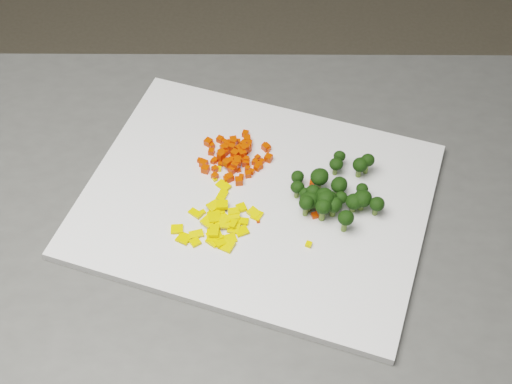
% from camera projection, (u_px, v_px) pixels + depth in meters
% --- Properties ---
extents(counter_block, '(1.02, 0.82, 0.90)m').
position_uv_depth(counter_block, '(250.00, 364.00, 1.29)').
color(counter_block, '#484846').
rests_on(counter_block, ground).
extents(cutting_board, '(0.48, 0.39, 0.01)m').
position_uv_depth(cutting_board, '(256.00, 200.00, 0.94)').
color(cutting_board, silver).
rests_on(cutting_board, counter_block).
extents(carrot_pile, '(0.10, 0.10, 0.03)m').
position_uv_depth(carrot_pile, '(235.00, 152.00, 0.97)').
color(carrot_pile, red).
rests_on(carrot_pile, cutting_board).
extents(pepper_pile, '(0.11, 0.11, 0.02)m').
position_uv_depth(pepper_pile, '(218.00, 214.00, 0.91)').
color(pepper_pile, yellow).
rests_on(pepper_pile, cutting_board).
extents(broccoli_pile, '(0.12, 0.12, 0.06)m').
position_uv_depth(broccoli_pile, '(340.00, 184.00, 0.92)').
color(broccoli_pile, black).
rests_on(broccoli_pile, cutting_board).
extents(carrot_cube_0, '(0.01, 0.01, 0.01)m').
position_uv_depth(carrot_cube_0, '(215.00, 160.00, 0.98)').
color(carrot_cube_0, red).
rests_on(carrot_cube_0, carrot_pile).
extents(carrot_cube_1, '(0.01, 0.01, 0.01)m').
position_uv_depth(carrot_cube_1, '(236.00, 165.00, 0.96)').
color(carrot_cube_1, red).
rests_on(carrot_cube_1, carrot_pile).
extents(carrot_cube_2, '(0.01, 0.01, 0.01)m').
position_uv_depth(carrot_cube_2, '(243.00, 144.00, 0.98)').
color(carrot_cube_2, red).
rests_on(carrot_cube_2, carrot_pile).
extents(carrot_cube_3, '(0.01, 0.01, 0.01)m').
position_uv_depth(carrot_cube_3, '(221.00, 153.00, 0.97)').
color(carrot_cube_3, red).
rests_on(carrot_cube_3, carrot_pile).
extents(carrot_cube_4, '(0.01, 0.01, 0.01)m').
position_uv_depth(carrot_cube_4, '(268.00, 158.00, 0.98)').
color(carrot_cube_4, red).
rests_on(carrot_cube_4, carrot_pile).
extents(carrot_cube_5, '(0.01, 0.01, 0.01)m').
position_uv_depth(carrot_cube_5, '(221.00, 164.00, 0.97)').
color(carrot_cube_5, red).
rests_on(carrot_cube_5, carrot_pile).
extents(carrot_cube_6, '(0.01, 0.01, 0.01)m').
position_uv_depth(carrot_cube_6, '(257.00, 167.00, 0.97)').
color(carrot_cube_6, red).
rests_on(carrot_cube_6, carrot_pile).
extents(carrot_cube_7, '(0.01, 0.01, 0.01)m').
position_uv_depth(carrot_cube_7, '(208.00, 142.00, 1.00)').
color(carrot_cube_7, red).
rests_on(carrot_cube_7, carrot_pile).
extents(carrot_cube_8, '(0.01, 0.01, 0.01)m').
position_uv_depth(carrot_cube_8, '(241.00, 150.00, 0.98)').
color(carrot_cube_8, red).
rests_on(carrot_cube_8, carrot_pile).
extents(carrot_cube_9, '(0.01, 0.01, 0.01)m').
position_uv_depth(carrot_cube_9, '(204.00, 164.00, 0.97)').
color(carrot_cube_9, red).
rests_on(carrot_cube_9, carrot_pile).
extents(carrot_cube_10, '(0.01, 0.01, 0.01)m').
position_uv_depth(carrot_cube_10, '(247.00, 149.00, 0.99)').
color(carrot_cube_10, red).
rests_on(carrot_cube_10, carrot_pile).
extents(carrot_cube_11, '(0.01, 0.01, 0.01)m').
position_uv_depth(carrot_cube_11, '(244.00, 148.00, 0.98)').
color(carrot_cube_11, red).
rests_on(carrot_cube_11, carrot_pile).
extents(carrot_cube_12, '(0.01, 0.01, 0.01)m').
position_uv_depth(carrot_cube_12, '(239.00, 160.00, 0.97)').
color(carrot_cube_12, red).
rests_on(carrot_cube_12, carrot_pile).
extents(carrot_cube_13, '(0.01, 0.01, 0.01)m').
position_uv_depth(carrot_cube_13, '(224.00, 142.00, 1.00)').
color(carrot_cube_13, red).
rests_on(carrot_cube_13, carrot_pile).
extents(carrot_cube_14, '(0.01, 0.01, 0.01)m').
position_uv_depth(carrot_cube_14, '(247.00, 141.00, 1.00)').
color(carrot_cube_14, red).
rests_on(carrot_cube_14, carrot_pile).
extents(carrot_cube_15, '(0.01, 0.01, 0.01)m').
position_uv_depth(carrot_cube_15, '(228.00, 150.00, 0.99)').
color(carrot_cube_15, red).
rests_on(carrot_cube_15, carrot_pile).
extents(carrot_cube_16, '(0.01, 0.01, 0.01)m').
position_uv_depth(carrot_cube_16, '(246.00, 162.00, 0.97)').
color(carrot_cube_16, red).
rests_on(carrot_cube_16, carrot_pile).
extents(carrot_cube_17, '(0.01, 0.01, 0.01)m').
position_uv_depth(carrot_cube_17, '(268.00, 149.00, 0.99)').
color(carrot_cube_17, red).
rests_on(carrot_cube_17, carrot_pile).
extents(carrot_cube_18, '(0.01, 0.01, 0.01)m').
position_uv_depth(carrot_cube_18, '(245.00, 134.00, 1.01)').
color(carrot_cube_18, red).
rests_on(carrot_cube_18, carrot_pile).
extents(carrot_cube_19, '(0.01, 0.01, 0.01)m').
position_uv_depth(carrot_cube_19, '(235.00, 156.00, 0.98)').
color(carrot_cube_19, red).
rests_on(carrot_cube_19, carrot_pile).
extents(carrot_cube_20, '(0.01, 0.01, 0.01)m').
position_uv_depth(carrot_cube_20, '(249.00, 144.00, 0.99)').
color(carrot_cube_20, red).
rests_on(carrot_cube_20, carrot_pile).
extents(carrot_cube_21, '(0.01, 0.01, 0.01)m').
position_uv_depth(carrot_cube_21, '(239.00, 181.00, 0.95)').
color(carrot_cube_21, red).
rests_on(carrot_cube_21, carrot_pile).
extents(carrot_cube_22, '(0.01, 0.01, 0.01)m').
position_uv_depth(carrot_cube_22, '(221.00, 155.00, 0.97)').
color(carrot_cube_22, red).
rests_on(carrot_cube_22, carrot_pile).
extents(carrot_cube_23, '(0.01, 0.01, 0.01)m').
position_uv_depth(carrot_cube_23, '(248.00, 174.00, 0.96)').
color(carrot_cube_23, red).
rests_on(carrot_cube_23, carrot_pile).
extents(carrot_cube_24, '(0.01, 0.01, 0.01)m').
position_uv_depth(carrot_cube_24, '(230.00, 145.00, 0.99)').
color(carrot_cube_24, red).
rests_on(carrot_cube_24, carrot_pile).
extents(carrot_cube_25, '(0.01, 0.01, 0.01)m').
position_uv_depth(carrot_cube_25, '(252.00, 172.00, 0.96)').
color(carrot_cube_25, red).
rests_on(carrot_cube_25, carrot_pile).
extents(carrot_cube_26, '(0.01, 0.01, 0.01)m').
position_uv_depth(carrot_cube_26, '(255.00, 162.00, 0.97)').
color(carrot_cube_26, red).
rests_on(carrot_cube_26, carrot_pile).
extents(carrot_cube_27, '(0.01, 0.01, 0.01)m').
position_uv_depth(carrot_cube_27, '(242.00, 153.00, 0.97)').
color(carrot_cube_27, red).
rests_on(carrot_cube_27, carrot_pile).
extents(carrot_cube_28, '(0.01, 0.01, 0.01)m').
position_uv_depth(carrot_cube_28, '(239.00, 148.00, 0.98)').
color(carrot_cube_28, red).
rests_on(carrot_cube_28, carrot_pile).
extents(carrot_cube_29, '(0.01, 0.01, 0.01)m').
position_uv_depth(carrot_cube_29, '(225.00, 151.00, 0.98)').
color(carrot_cube_29, red).
rests_on(carrot_cube_29, carrot_pile).
extents(carrot_cube_30, '(0.01, 0.01, 0.01)m').
position_uv_depth(carrot_cube_30, '(237.00, 162.00, 0.96)').
color(carrot_cube_30, red).
rests_on(carrot_cube_30, carrot_pile).
extents(carrot_cube_31, '(0.01, 0.01, 0.01)m').
position_uv_depth(carrot_cube_31, '(227.00, 163.00, 0.96)').
color(carrot_cube_31, red).
rests_on(carrot_cube_31, carrot_pile).
extents(carrot_cube_32, '(0.01, 0.01, 0.01)m').
position_uv_depth(carrot_cube_32, '(262.00, 161.00, 0.98)').
color(carrot_cube_32, red).
rests_on(carrot_cube_32, carrot_pile).
extents(carrot_cube_33, '(0.01, 0.01, 0.01)m').
position_uv_depth(carrot_cube_33, '(236.00, 159.00, 0.97)').
color(carrot_cube_33, red).
rests_on(carrot_cube_33, carrot_pile).
extents(carrot_cube_34, '(0.01, 0.01, 0.01)m').
position_uv_depth(carrot_cube_34, '(220.00, 139.00, 1.00)').
color(carrot_cube_34, red).
rests_on(carrot_cube_34, carrot_pile).
extents(carrot_cube_35, '(0.01, 0.01, 0.01)m').
position_uv_depth(carrot_cube_35, '(266.00, 147.00, 0.99)').
color(carrot_cube_35, red).
rests_on(carrot_cube_35, carrot_pile).
extents(carrot_cube_36, '(0.01, 0.01, 0.01)m').
position_uv_depth(carrot_cube_36, '(205.00, 169.00, 0.96)').
color(carrot_cube_36, red).
rests_on(carrot_cube_36, carrot_pile).
extents(carrot_cube_37, '(0.01, 0.01, 0.01)m').
position_uv_depth(carrot_cube_37, '(222.00, 155.00, 0.97)').
color(carrot_cube_37, red).
rests_on(carrot_cube_37, carrot_pile).
extents(carrot_cube_38, '(0.01, 0.01, 0.01)m').
position_uv_depth(carrot_cube_38, '(232.00, 147.00, 0.98)').
color(carrot_cube_38, red).
rests_on(carrot_cube_38, carrot_pile).
extents(carrot_cube_39, '(0.01, 0.01, 0.01)m').
position_uv_depth(carrot_cube_39, '(235.00, 154.00, 0.97)').
color(carrot_cube_39, red).
rests_on(carrot_cube_39, carrot_pile).
extents(carrot_cube_40, '(0.01, 0.01, 0.01)m').
position_uv_depth(carrot_cube_40, '(241.00, 177.00, 0.96)').
color(carrot_cube_40, red).
rests_on(carrot_cube_40, carrot_pile).
extents(carrot_cube_41, '(0.01, 0.01, 0.01)m').
position_uv_depth(carrot_cube_41, '(247.00, 159.00, 0.97)').
color(carrot_cube_41, red).
rests_on(carrot_cube_41, carrot_pile).
extents(carrot_cube_42, '(0.01, 0.01, 0.01)m').
position_uv_depth(carrot_cube_42, '(200.00, 160.00, 0.98)').
color(carrot_cube_42, red).
rests_on(carrot_cube_42, carrot_pile).
extents(carrot_cube_43, '(0.01, 0.01, 0.01)m').
position_uv_depth(carrot_cube_43, '(247.00, 169.00, 0.97)').
color(carrot_cube_43, red).
rests_on(carrot_cube_43, carrot_pile).
extents(carrot_cube_44, '(0.01, 0.01, 0.01)m').
position_uv_depth(carrot_cube_44, '(211.00, 152.00, 0.99)').
color(carrot_cube_44, red).
rests_on(carrot_cube_44, carrot_pile).
extents(carrot_cube_45, '(0.01, 0.01, 0.01)m').
position_uv_depth(carrot_cube_45, '(232.00, 161.00, 0.97)').
color(carrot_cube_45, red).
rests_on(carrot_cube_45, carrot_pile).
extents(carrot_cube_46, '(0.01, 0.01, 0.01)m').
position_uv_depth(carrot_cube_46, '(223.00, 148.00, 0.99)').
color(carrot_cube_46, red).
rests_on(carrot_cube_46, carrot_pile).
extents(carrot_cube_47, '(0.01, 0.01, 0.01)m').
position_uv_depth(carrot_cube_47, '(243.00, 154.00, 0.97)').
color(carrot_cube_47, red).
rests_on(carrot_cube_47, carrot_pile).
extents(carrot_cube_48, '(0.01, 0.01, 0.01)m').
position_uv_depth(carrot_cube_48, '(222.00, 159.00, 0.98)').
color(carrot_cube_48, red).
rests_on(carrot_cube_48, carrot_pile).
extents(carrot_cube_49, '(0.01, 0.01, 0.01)m').
position_uv_depth(carrot_cube_49, '(265.00, 146.00, 0.99)').
color(carrot_cube_49, red).
rests_on(carrot_cube_49, carrot_pile).
extents(carrot_cube_50, '(0.01, 0.01, 0.01)m').
position_uv_depth(carrot_cube_50, '(215.00, 169.00, 0.97)').
color(carrot_cube_50, red).
rests_on(carrot_cube_50, carrot_pile).
extents(carrot_cube_51, '(0.01, 0.01, 0.01)m').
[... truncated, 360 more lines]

